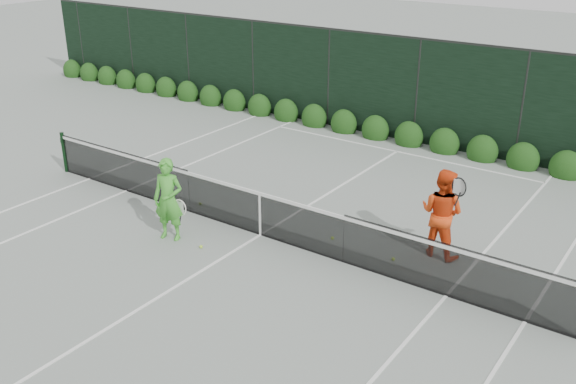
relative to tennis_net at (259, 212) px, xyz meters
The scene contains 8 objects.
ground 0.53m from the tennis_net, ahead, with size 80.00×80.00×0.00m, color gray.
tennis_net is the anchor object (origin of this frame).
player_woman 1.86m from the tennis_net, 140.58° to the right, with size 0.73×0.59×1.74m.
player_man 3.68m from the tennis_net, 21.77° to the left, with size 0.97×0.76×1.80m.
court_lines 0.53m from the tennis_net, ahead, with size 11.03×23.83×0.01m.
windscreen_fence 2.88m from the tennis_net, 89.49° to the right, with size 32.00×21.07×3.06m.
hedge_row 7.16m from the tennis_net, 89.80° to the left, with size 31.66×0.65×0.94m.
tennis_balls 0.64m from the tennis_net, 20.80° to the left, with size 4.91×1.92×0.07m.
Camera 1 is at (7.39, -9.50, 6.12)m, focal length 40.00 mm.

